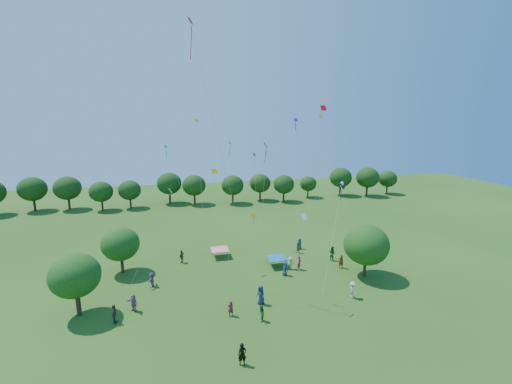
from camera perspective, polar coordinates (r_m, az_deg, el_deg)
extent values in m
cylinder|color=#422B19|center=(36.72, -27.48, -16.35)|extent=(0.42, 0.42, 2.04)
ellipsoid|color=#1F5217|center=(35.50, -27.94, -12.19)|extent=(4.43, 4.43, 3.99)
cylinder|color=#422B19|center=(43.86, -21.40, -11.36)|extent=(0.35, 0.35, 1.72)
ellipsoid|color=#1F5217|center=(42.90, -21.67, -8.04)|extent=(4.31, 4.31, 3.88)
cylinder|color=#422B19|center=(42.00, 17.64, -12.18)|extent=(0.34, 0.34, 1.66)
ellipsoid|color=#1F5217|center=(40.90, 17.91, -8.36)|extent=(5.05, 5.05, 4.54)
cylinder|color=#422B19|center=(80.02, -32.96, -1.89)|extent=(0.45, 0.45, 2.17)
ellipsoid|color=#183F12|center=(79.40, -33.23, 0.42)|extent=(5.22, 5.22, 4.70)
cylinder|color=#422B19|center=(77.76, -28.68, -1.79)|extent=(0.44, 0.44, 2.15)
ellipsoid|color=#183F12|center=(77.13, -28.93, 0.58)|extent=(5.17, 5.17, 4.65)
cylinder|color=#422B19|center=(74.07, -24.23, -2.10)|extent=(0.38, 0.38, 1.87)
ellipsoid|color=#183F12|center=(73.48, -24.41, 0.05)|extent=(4.48, 4.48, 4.03)
cylinder|color=#422B19|center=(73.81, -20.16, -1.83)|extent=(0.38, 0.38, 1.84)
ellipsoid|color=#183F12|center=(73.23, -20.32, 0.30)|extent=(4.42, 4.42, 3.98)
cylinder|color=#422B19|center=(75.52, -14.14, -1.03)|extent=(0.44, 0.44, 2.14)
ellipsoid|color=#183F12|center=(74.88, -14.27, 1.40)|extent=(5.14, 5.14, 4.63)
cylinder|color=#422B19|center=(73.48, -10.18, -1.26)|extent=(0.42, 0.42, 2.03)
ellipsoid|color=#183F12|center=(72.84, -10.27, 1.10)|extent=(4.86, 4.86, 4.37)
cylinder|color=#422B19|center=(73.20, -3.89, -1.17)|extent=(0.40, 0.40, 1.96)
ellipsoid|color=#183F12|center=(72.58, -3.93, 1.12)|extent=(4.71, 4.71, 4.24)
cylinder|color=#422B19|center=(75.92, 0.67, -0.68)|extent=(0.39, 0.39, 1.91)
ellipsoid|color=#183F12|center=(75.33, 0.68, 1.48)|extent=(4.59, 4.59, 4.13)
cylinder|color=#422B19|center=(75.16, 4.62, -0.86)|extent=(0.39, 0.39, 1.89)
ellipsoid|color=#183F12|center=(74.57, 4.66, 1.29)|extent=(4.54, 4.54, 4.08)
cylinder|color=#422B19|center=(79.74, 8.63, -0.32)|extent=(0.33, 0.33, 1.58)
ellipsoid|color=#183F12|center=(79.27, 8.68, 1.37)|extent=(3.80, 3.80, 3.42)
cylinder|color=#422B19|center=(83.24, 13.82, 0.17)|extent=(0.44, 0.44, 2.13)
ellipsoid|color=#183F12|center=(82.65, 13.94, 2.37)|extent=(5.12, 5.12, 4.61)
cylinder|color=#422B19|center=(84.34, 17.97, 0.10)|extent=(0.45, 0.45, 2.18)
ellipsoid|color=#183F12|center=(83.75, 18.12, 2.33)|extent=(5.24, 5.24, 4.72)
cylinder|color=#422B19|center=(88.47, 20.97, 0.30)|extent=(0.37, 0.37, 1.81)
ellipsoid|color=#183F12|center=(87.99, 21.10, 2.06)|extent=(4.35, 4.35, 3.91)
cube|color=red|center=(45.41, -6.05, -9.49)|extent=(2.20, 2.20, 0.08)
cylinder|color=#999999|center=(44.57, -7.17, -10.63)|extent=(0.05, 0.05, 1.10)
cylinder|color=#999999|center=(44.79, -4.58, -10.45)|extent=(0.05, 0.05, 1.10)
cylinder|color=#999999|center=(46.42, -7.44, -9.70)|extent=(0.05, 0.05, 1.10)
cylinder|color=#999999|center=(46.63, -4.96, -9.53)|extent=(0.05, 0.05, 1.10)
cube|color=#176199|center=(42.58, 3.49, -10.94)|extent=(2.20, 2.20, 0.08)
cylinder|color=#999999|center=(41.64, 2.54, -12.23)|extent=(0.05, 0.05, 1.10)
cylinder|color=#999999|center=(42.18, 5.21, -11.94)|extent=(0.05, 0.05, 1.10)
cylinder|color=#999999|center=(43.40, 1.81, -11.18)|extent=(0.05, 0.05, 1.10)
cylinder|color=#999999|center=(43.93, 4.38, -10.92)|extent=(0.05, 0.05, 1.10)
imported|color=black|center=(27.60, -2.30, -25.43)|extent=(0.66, 0.43, 1.73)
imported|color=navy|center=(40.42, 4.85, -12.62)|extent=(0.67, 0.91, 1.64)
imported|color=maroon|center=(41.98, 7.23, -11.61)|extent=(0.72, 0.78, 1.76)
imported|color=#25582E|center=(32.20, 0.85, -19.59)|extent=(0.59, 0.83, 1.53)
imported|color=#BCA696|center=(37.03, 15.82, -15.41)|extent=(0.59, 1.17, 1.73)
imported|color=#403833|center=(44.53, -12.27, -10.45)|extent=(0.93, 1.06, 1.67)
imported|color=#864E81|center=(39.50, -16.98, -13.77)|extent=(0.87, 1.58, 1.60)
imported|color=navy|center=(34.65, 0.81, -16.77)|extent=(0.99, 1.05, 1.91)
imported|color=maroon|center=(33.04, -4.26, -18.77)|extent=(0.63, 0.48, 1.50)
imported|color=#245625|center=(45.27, 12.54, -9.93)|extent=(0.91, 1.06, 1.88)
imported|color=#AE9D8B|center=(42.07, 5.77, -11.70)|extent=(1.09, 0.72, 1.53)
imported|color=#443A37|center=(34.28, -22.57, -18.26)|extent=(0.52, 1.05, 1.75)
imported|color=#965782|center=(35.54, -19.77, -16.96)|extent=(1.48, 1.52, 1.68)
imported|color=navy|center=(48.28, 7.28, -8.53)|extent=(0.87, 0.69, 1.56)
imported|color=maroon|center=(43.39, 13.98, -11.13)|extent=(0.68, 0.48, 1.70)
imported|color=#29612B|center=(46.79, 7.04, -9.24)|extent=(0.78, 0.82, 1.49)
cube|color=black|center=(40.75, 14.09, 1.30)|extent=(1.27, 1.34, 1.02)
cube|color=black|center=(41.06, 13.96, -0.54)|extent=(0.08, 0.27, 1.18)
sphere|color=white|center=(40.68, 14.13, 1.42)|extent=(0.37, 0.37, 0.37)
cylinder|color=white|center=(40.73, 14.11, 1.03)|extent=(0.27, 0.52, 0.34)
cylinder|color=white|center=(40.73, 14.11, 1.03)|extent=(0.27, 0.52, 0.34)
cylinder|color=beige|center=(37.24, 12.69, -7.22)|extent=(5.60, 8.07, 8.53)
cube|color=red|center=(36.74, -10.90, 26.25)|extent=(0.65, 0.82, 0.64)
cube|color=red|center=(36.35, -10.77, 23.25)|extent=(0.27, 0.62, 2.94)
cylinder|color=beige|center=(33.38, -5.58, 5.52)|extent=(4.95, 5.31, 25.20)
cube|color=red|center=(41.06, 11.17, 13.58)|extent=(0.72, 0.43, 0.61)
cylinder|color=beige|center=(41.50, 10.07, 1.17)|extent=(1.03, 0.13, 17.33)
cube|color=#DDB20B|center=(39.68, 10.74, 12.29)|extent=(0.46, 0.31, 0.37)
cylinder|color=beige|center=(40.26, 10.51, 0.22)|extent=(0.13, 0.59, 16.50)
cube|color=yellow|center=(44.59, -9.88, 11.67)|extent=(0.48, 0.40, 0.38)
cylinder|color=beige|center=(42.46, -9.12, 0.55)|extent=(0.19, 5.94, 16.03)
cube|color=#33961B|center=(41.62, -4.37, 8.13)|extent=(0.56, 0.62, 0.37)
cube|color=#33961B|center=(41.74, -4.36, 6.91)|extent=(0.13, 0.26, 1.13)
cylinder|color=beige|center=(41.20, -6.42, -1.64)|extent=(3.61, 2.50, 13.34)
cube|color=blue|center=(34.36, -0.31, 6.28)|extent=(0.40, 0.41, 0.34)
cylinder|color=beige|center=(34.80, 0.18, -4.62)|extent=(0.21, 1.79, 12.75)
cube|color=#681BA6|center=(41.97, 6.66, 11.85)|extent=(0.47, 0.29, 0.39)
cube|color=#681BA6|center=(42.03, 6.61, 10.76)|extent=(0.19, 0.22, 1.02)
cylinder|color=beige|center=(42.53, 7.57, 0.66)|extent=(1.49, 1.11, 16.09)
cube|color=white|center=(31.80, 8.05, -4.08)|extent=(0.75, 0.64, 0.53)
cube|color=white|center=(32.10, 7.97, -5.56)|extent=(0.12, 0.22, 0.93)
cylinder|color=beige|center=(32.93, 5.51, -10.68)|extent=(2.62, 0.60, 7.33)
cube|color=#0D9FCE|center=(44.47, -14.79, 7.33)|extent=(0.40, 0.39, 0.32)
cube|color=#0D9FCE|center=(44.59, -14.73, 6.24)|extent=(0.07, 0.28, 1.23)
cylinder|color=beige|center=(42.73, -11.57, -1.64)|extent=(4.26, 5.55, 12.87)
cube|color=#C70B41|center=(33.22, 1.62, 7.79)|extent=(0.53, 0.70, 0.54)
cube|color=#C70B41|center=(33.37, 1.59, 6.01)|extent=(0.17, 0.29, 1.29)
cylinder|color=beige|center=(34.16, 1.08, -4.17)|extent=(0.73, 0.52, 13.64)
cube|color=orange|center=(39.76, -6.96, 3.47)|extent=(0.77, 0.62, 0.52)
cylinder|color=beige|center=(40.75, -7.70, -4.10)|extent=(1.37, 0.19, 10.22)
cube|color=orange|center=(45.36, -0.42, -4.05)|extent=(0.71, 0.54, 0.51)
cube|color=orange|center=(45.64, -0.43, -4.99)|extent=(0.14, 0.19, 0.80)
cylinder|color=beige|center=(44.87, 3.78, -6.97)|extent=(5.80, 3.96, 3.54)
cube|color=#198E36|center=(32.23, -14.10, 0.22)|extent=(0.36, 0.55, 0.45)
cylinder|color=beige|center=(33.68, -17.57, -8.48)|extent=(4.57, 0.12, 9.74)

